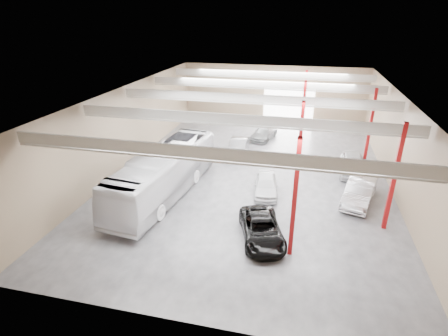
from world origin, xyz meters
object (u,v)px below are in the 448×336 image
at_px(car_row_c, 264,133).
at_px(car_right_near, 360,192).
at_px(coach_bus, 165,173).
at_px(car_row_a, 266,185).
at_px(car_right_far, 352,164).
at_px(black_sedan, 262,229).
at_px(car_row_b, 238,147).

height_order(car_row_c, car_right_near, car_right_near).
bearing_deg(coach_bus, car_row_a, 20.21).
height_order(coach_bus, car_right_far, coach_bus).
bearing_deg(car_right_far, coach_bus, -149.10).
bearing_deg(black_sedan, car_row_c, 79.92).
bearing_deg(car_row_c, car_right_near, -42.97).
height_order(coach_bus, black_sedan, coach_bus).
bearing_deg(car_row_b, coach_bus, -112.20).
xyz_separation_m(black_sedan, car_row_c, (-2.16, 18.67, -0.03)).
relative_size(car_row_b, car_right_near, 0.90).
xyz_separation_m(black_sedan, car_row_b, (-4.03, 13.47, 0.06)).
bearing_deg(car_right_near, coach_bus, -155.55).
xyz_separation_m(car_row_b, car_row_c, (1.88, 5.20, -0.09)).
distance_m(car_row_b, car_right_near, 12.64).
relative_size(black_sedan, car_row_a, 1.18).
xyz_separation_m(black_sedan, car_right_far, (6.27, 11.35, 0.14)).
bearing_deg(coach_bus, car_row_b, 74.30).
bearing_deg(car_row_a, car_right_far, 31.64).
bearing_deg(car_right_far, car_right_near, -86.24).
distance_m(coach_bus, car_row_a, 7.62).
bearing_deg(car_row_c, car_row_b, -96.75).
height_order(coach_bus, car_row_c, coach_bus).
relative_size(car_row_b, car_row_c, 1.00).
distance_m(car_row_a, car_row_b, 8.31).
height_order(car_row_b, car_row_c, car_row_b).
bearing_deg(car_row_c, coach_bus, -98.05).
relative_size(car_row_a, car_row_c, 0.92).
distance_m(coach_bus, car_row_b, 10.10).
bearing_deg(coach_bus, car_row_c, 75.02).
distance_m(car_row_c, car_right_near, 15.10).
distance_m(black_sedan, car_row_a, 5.99).
bearing_deg(car_row_a, car_row_c, 90.63).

